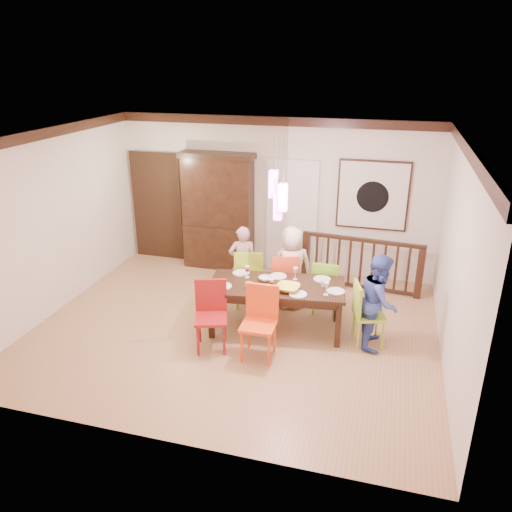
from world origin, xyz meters
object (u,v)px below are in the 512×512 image
(chair_far_left, at_px, (249,273))
(chair_end_right, at_px, (370,310))
(dining_table, at_px, (277,290))
(person_far_left, at_px, (243,263))
(balustrade, at_px, (361,263))
(person_far_mid, at_px, (291,267))
(china_hutch, at_px, (218,211))
(person_end_right, at_px, (379,301))

(chair_far_left, relative_size, chair_end_right, 1.07)
(dining_table, distance_m, chair_end_right, 1.38)
(chair_end_right, bearing_deg, person_far_left, 50.44)
(balustrade, height_order, person_far_mid, person_far_mid)
(china_hutch, bearing_deg, dining_table, -52.17)
(balustrade, xyz_separation_m, person_far_mid, (-1.05, -0.98, 0.20))
(dining_table, xyz_separation_m, chair_end_right, (1.37, -0.03, -0.12))
(person_far_left, height_order, person_end_right, person_end_right)
(dining_table, xyz_separation_m, person_end_right, (1.49, -0.03, 0.03))
(chair_end_right, distance_m, balustrade, 1.84)
(chair_far_left, relative_size, person_end_right, 0.73)
(chair_far_left, height_order, balustrade, chair_far_left)
(balustrade, distance_m, person_end_right, 1.87)
(chair_far_left, xyz_separation_m, person_far_mid, (0.68, 0.14, 0.12))
(china_hutch, height_order, balustrade, china_hutch)
(chair_end_right, bearing_deg, person_far_mid, 41.00)
(chair_far_left, bearing_deg, balustrade, -161.24)
(person_end_right, bearing_deg, chair_far_left, 73.97)
(dining_table, distance_m, person_far_mid, 0.81)
(chair_far_left, bearing_deg, chair_end_right, 146.62)
(china_hutch, distance_m, person_far_left, 1.58)
(person_end_right, bearing_deg, person_far_mid, 62.03)
(person_far_left, bearing_deg, china_hutch, -73.99)
(chair_far_left, relative_size, person_far_left, 0.78)
(chair_far_left, xyz_separation_m, person_end_right, (2.11, -0.70, 0.11))
(chair_end_right, height_order, person_far_mid, person_far_mid)
(person_far_left, xyz_separation_m, person_end_right, (2.29, -0.93, 0.05))
(china_hutch, relative_size, person_end_right, 1.62)
(china_hutch, bearing_deg, person_far_left, -55.19)
(person_far_mid, bearing_deg, balustrade, -164.04)
(dining_table, height_order, person_far_left, person_far_left)
(chair_far_left, height_order, person_far_left, person_far_left)
(china_hutch, height_order, person_end_right, china_hutch)
(chair_end_right, relative_size, person_far_mid, 0.68)
(chair_far_left, xyz_separation_m, balustrade, (1.73, 1.11, -0.08))
(china_hutch, xyz_separation_m, person_end_right, (3.15, -2.16, -0.43))
(dining_table, distance_m, balustrade, 2.11)
(chair_end_right, bearing_deg, dining_table, 72.38)
(chair_end_right, bearing_deg, china_hutch, 38.04)
(dining_table, relative_size, person_far_left, 1.63)
(chair_end_right, relative_size, china_hutch, 0.42)
(chair_far_left, xyz_separation_m, person_far_left, (-0.18, 0.22, 0.07))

